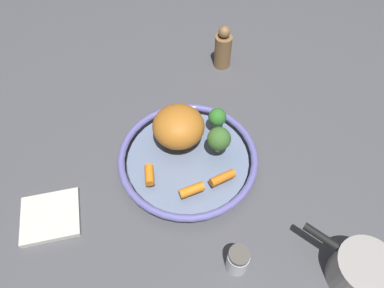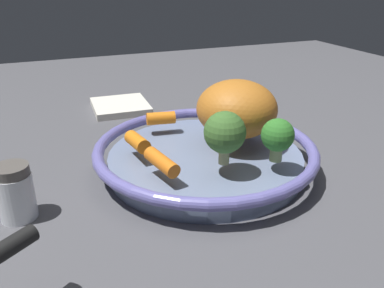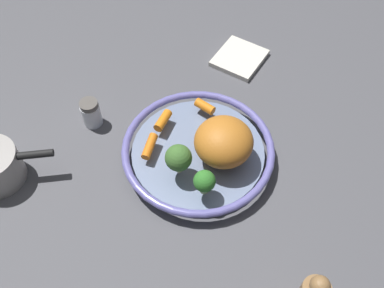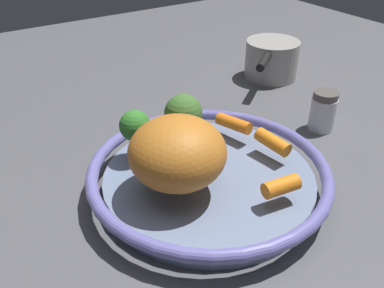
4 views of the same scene
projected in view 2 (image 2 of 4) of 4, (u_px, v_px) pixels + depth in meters
The scene contains 10 objects.
ground_plane at pixel (205, 169), 0.61m from camera, with size 1.84×1.84×0.00m, color #4C4C51.
serving_bowl at pixel (205, 155), 0.60m from camera, with size 0.33×0.33×0.04m.
roast_chicken_piece at pixel (237, 109), 0.60m from camera, with size 0.12×0.12×0.09m, color #BE6E24.
baby_carrot_right at pixel (161, 118), 0.66m from camera, with size 0.02×0.02×0.05m, color orange.
baby_carrot_left at pixel (162, 162), 0.51m from camera, with size 0.02×0.02×0.06m, color orange.
baby_carrot_near_rim at pixel (137, 142), 0.57m from camera, with size 0.02×0.02×0.05m, color orange.
broccoli_floret_small at pixel (225, 133), 0.51m from camera, with size 0.06×0.06×0.07m.
broccoli_floret_mid at pixel (278, 136), 0.52m from camera, with size 0.04×0.04×0.06m.
salt_shaker at pixel (15, 193), 0.48m from camera, with size 0.04×0.04×0.07m.
dish_towel at pixel (120, 106), 0.87m from camera, with size 0.12×0.13×0.01m, color silver.
Camera 2 is at (0.22, 0.50, 0.28)m, focal length 37.43 mm.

